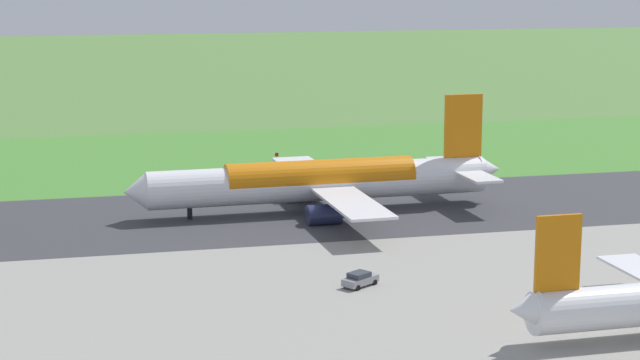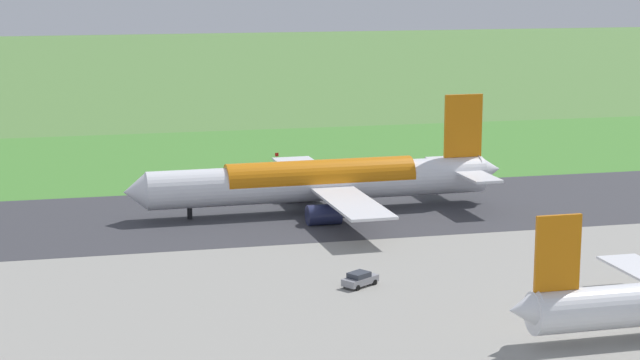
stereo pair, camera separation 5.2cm
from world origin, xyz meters
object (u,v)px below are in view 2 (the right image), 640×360
airliner_main (323,181)px  traffic_cone_orange (242,168)px  service_car_ops (360,279)px  no_stopping_sign (277,159)px

airliner_main → traffic_cone_orange: size_ratio=98.28×
service_car_ops → traffic_cone_orange: bearing=-89.1°
no_stopping_sign → traffic_cone_orange: 5.99m
service_car_ops → traffic_cone_orange: 69.58m
service_car_ops → no_stopping_sign: bearing=-93.9°
airliner_main → service_car_ops: size_ratio=12.04×
airliner_main → no_stopping_sign: bearing=-90.1°
airliner_main → traffic_cone_orange: (5.76, -33.50, -4.08)m
service_car_ops → no_stopping_sign: no_stopping_sign is taller
service_car_ops → traffic_cone_orange: (1.14, -69.57, -0.57)m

